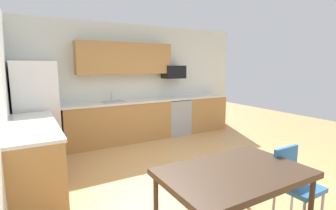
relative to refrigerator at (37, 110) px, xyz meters
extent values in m
plane|color=tan|center=(2.18, -2.22, -0.91)|extent=(12.00, 12.00, 0.00)
cube|color=silver|center=(2.18, 0.43, 0.44)|extent=(5.80, 0.10, 2.70)
cube|color=#AD7A42|center=(1.64, 0.08, -0.46)|extent=(2.41, 0.60, 0.90)
cube|color=#AD7A42|center=(4.01, 0.08, -0.46)|extent=(1.14, 0.60, 0.90)
cube|color=#AD7A42|center=(-0.12, -1.42, -0.46)|extent=(0.60, 2.00, 0.90)
cube|color=silver|center=(2.18, 0.08, 0.01)|extent=(4.80, 0.64, 0.04)
cube|color=silver|center=(-0.12, -1.42, 0.01)|extent=(0.64, 2.00, 0.04)
cube|color=#AD7A42|center=(1.88, 0.21, 0.99)|extent=(2.20, 0.34, 0.70)
cube|color=white|center=(0.00, 0.00, 0.00)|extent=(0.76, 0.70, 1.83)
cube|color=#999BA0|center=(3.14, 0.08, -0.47)|extent=(0.60, 0.60, 0.88)
cube|color=black|center=(3.14, 0.08, -0.02)|extent=(0.60, 0.60, 0.03)
cube|color=black|center=(3.14, 0.18, 0.66)|extent=(0.54, 0.36, 0.32)
cube|color=#A5A8AD|center=(1.54, 0.08, -0.03)|extent=(0.48, 0.40, 0.14)
cylinder|color=#B2B5BA|center=(1.54, 0.26, 0.13)|extent=(0.02, 0.02, 0.24)
cube|color=#422D1E|center=(1.50, -3.68, -0.18)|extent=(1.40, 0.90, 0.06)
cylinder|color=#422D1E|center=(0.86, -3.29, -0.56)|extent=(0.05, 0.05, 0.71)
cylinder|color=#422D1E|center=(2.14, -3.29, -0.56)|extent=(0.05, 0.05, 0.71)
cube|color=#2D72B7|center=(2.32, -3.82, -0.46)|extent=(0.41, 0.41, 0.05)
cube|color=#2D72B7|center=(2.32, -3.64, -0.26)|extent=(0.38, 0.05, 0.40)
cylinder|color=#B2B2B7|center=(2.15, -3.66, -0.70)|extent=(0.03, 0.03, 0.42)
cylinder|color=#B2B2B7|center=(2.49, -3.65, -0.70)|extent=(0.03, 0.03, 0.42)
camera|label=1|loc=(-0.17, -5.33, 0.84)|focal=26.94mm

